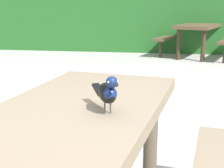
% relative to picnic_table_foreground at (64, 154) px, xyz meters
% --- Properties ---
extents(hedge_wall, '(28.00, 2.35, 2.17)m').
position_rel_picnic_table_foreground_xyz_m(hedge_wall, '(0.35, 7.97, 0.53)').
color(hedge_wall, '#235B23').
rests_on(hedge_wall, ground).
extents(picnic_table_foreground, '(1.93, 1.96, 0.74)m').
position_rel_picnic_table_foreground_xyz_m(picnic_table_foreground, '(0.00, 0.00, 0.00)').
color(picnic_table_foreground, '#84725B').
rests_on(picnic_table_foreground, ground).
extents(bird_grackle, '(0.17, 0.26, 0.18)m').
position_rel_picnic_table_foreground_xyz_m(bird_grackle, '(0.20, 0.05, 0.29)').
color(bird_grackle, black).
rests_on(bird_grackle, picnic_table_foreground).
extents(picnic_table_mid_left, '(2.17, 2.19, 0.74)m').
position_rel_picnic_table_foreground_xyz_m(picnic_table_mid_left, '(1.27, 6.51, 0.00)').
color(picnic_table_mid_left, brown).
rests_on(picnic_table_mid_left, ground).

